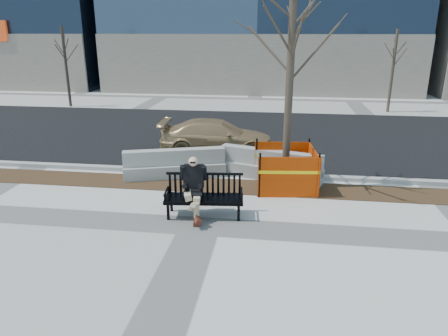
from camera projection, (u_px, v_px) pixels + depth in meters
The scene contains 12 objects.
ground at pixel (200, 226), 9.47m from camera, with size 120.00×120.00×0.00m, color beige.
mulch_strip at pixel (217, 186), 11.91m from camera, with size 40.00×1.20×0.02m, color #47301C.
asphalt_street at pixel (239, 135), 17.74m from camera, with size 60.00×10.40×0.01m, color black.
curb at pixel (222, 173), 12.78m from camera, with size 60.00×0.25×0.12m, color #9E9B93.
bench at pixel (204, 216), 10.00m from camera, with size 1.90×0.68×1.01m, color black, non-canonical shape.
seated_man at pixel (194, 215), 10.05m from camera, with size 0.61×1.02×1.43m, color black, non-canonical shape.
tree_fence at pixel (284, 187), 11.81m from camera, with size 2.46×2.46×6.16m, color red, non-canonical shape.
sedan at pixel (217, 152), 15.18m from camera, with size 1.67×4.11×1.19m, color #A58457.
jersey_barrier_left at pixel (175, 177), 12.66m from camera, with size 3.04×0.61×0.87m, color #9E9B93, non-canonical shape.
jersey_barrier_right at pixel (270, 178), 12.52m from camera, with size 3.12×0.62×0.89m, color #98958E, non-canonical shape.
far_tree_left at pixel (71, 106), 24.33m from camera, with size 1.79×1.79×4.84m, color #403529, non-canonical shape.
far_tree_right at pixel (387, 112), 22.68m from camera, with size 1.73×1.73×4.66m, color #4E4132, non-canonical shape.
Camera 1 is at (1.69, -8.41, 4.26)m, focal length 33.23 mm.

